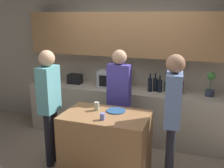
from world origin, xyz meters
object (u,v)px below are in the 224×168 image
Objects in this scene: bottle_2 at (160,86)px; bottle_4 at (171,86)px; cup_1 at (102,117)px; person_right at (173,110)px; bottle_1 at (155,84)px; person_center at (119,94)px; bottle_6 at (181,87)px; plate_on_island at (116,111)px; toaster at (75,79)px; potted_plant at (211,84)px; bottle_0 at (150,84)px; cup_0 at (97,106)px; microwave at (114,79)px; bottle_5 at (176,86)px; person_left at (49,99)px; bottle_3 at (167,86)px.

bottle_2 is 0.19m from bottle_4.
cup_1 is 0.87m from person_right.
person_center is at bearing -123.51° from bottle_1.
plate_on_island is at bearing -124.31° from bottle_6.
bottle_4 is 1.16m from person_right.
toaster is 0.66× the size of potted_plant.
toaster is 1.44m from bottle_0.
toaster is at bearing 128.34° from cup_0.
person_center is (0.31, -0.66, -0.06)m from microwave.
bottle_0 is 1.23m from cup_0.
bottle_1 is 1.07× the size of bottle_5.
bottle_4 is at bearing 2.74° from person_right.
microwave is 1.38m from person_left.
cup_1 is (-0.58, -1.51, -0.05)m from bottle_3.
person_center is (-0.70, -0.61, -0.02)m from bottle_4.
bottle_5 reaches higher than plate_on_island.
bottle_0 is at bearing -176.48° from potted_plant.
person_left is (-1.27, -1.27, -0.00)m from bottle_1.
microwave is 1.68× the size of bottle_4.
bottle_4 is at bearing 128.45° from person_left.
bottle_1 is 1.01× the size of bottle_4.
bottle_1 reaches higher than plate_on_island.
person_right reaches higher than bottle_5.
person_left is (-1.60, -1.31, 0.01)m from bottle_5.
bottle_1 is at bearing 178.40° from bottle_6.
cup_1 is (-0.47, -1.43, -0.07)m from bottle_2.
cup_1 is (1.12, -1.46, -0.05)m from toaster.
person_center reaches higher than plate_on_island.
bottle_6 is at bearing 55.69° from plate_on_island.
microwave is at bearing -178.01° from bottle_5.
person_center is (-0.77, -0.70, -0.02)m from bottle_5.
toaster is 0.83× the size of bottle_1.
bottle_0 is (0.66, -0.06, -0.03)m from microwave.
bottle_1 is 0.20m from bottle_3.
cup_0 reaches higher than cup_1.
potted_plant is 1.66m from plate_on_island.
bottle_1 is 2.68× the size of cup_0.
bottle_6 is (0.35, 0.01, 0.01)m from bottle_2.
person_left is 1.02× the size of person_center.
bottle_2 is 2.45× the size of cup_0.
person_right is at bearing -1.52° from cup_0.
person_left is at bearing -171.44° from cup_0.
bottle_5 is 0.96× the size of bottle_6.
person_right is (0.43, -1.19, 0.01)m from bottle_1.
potted_plant reaches higher than bottle_2.
person_left is at bearing -134.95° from bottle_1.
person_center is at bearing -64.99° from microwave.
plate_on_island is at bearing 10.78° from cup_0.
person_right is at bearing -5.76° from plate_on_island.
microwave is 0.74m from bottle_1.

